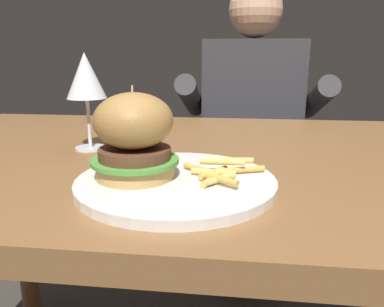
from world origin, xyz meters
name	(u,v)px	position (x,y,z in m)	size (l,w,h in m)	color
dining_table	(219,191)	(0.00, 0.00, 0.66)	(1.47, 0.82, 0.74)	brown
main_plate	(176,182)	(-0.05, -0.21, 0.75)	(0.29, 0.29, 0.01)	white
burger_sandwich	(134,136)	(-0.11, -0.22, 0.82)	(0.13, 0.13, 0.13)	tan
fries_pile	(220,171)	(0.01, -0.20, 0.76)	(0.13, 0.10, 0.02)	#EABC5B
wine_glass	(86,78)	(-0.27, -0.01, 0.88)	(0.08, 0.08, 0.19)	silver
diner_person	(250,152)	(0.09, 0.69, 0.56)	(0.51, 0.36, 1.18)	#282833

